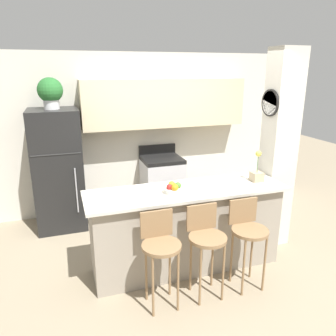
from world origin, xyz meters
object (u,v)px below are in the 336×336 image
Objects in this scene: bar_stool_mid at (206,238)px; orchid_vase at (257,173)px; fruit_bowl at (174,189)px; refrigerator at (58,170)px; potted_plant_on_fridge at (50,92)px; trash_bin at (102,215)px; bar_stool_left at (160,246)px; bar_stool_right at (248,231)px; stove_range at (162,184)px.

bar_stool_mid is 1.13m from orchid_vase.
refrigerator is at bearing 125.90° from fruit_bowl.
potted_plant_on_fridge is (-0.00, 0.00, 1.11)m from refrigerator.
orchid_vase is at bearing -38.54° from trash_bin.
trash_bin is at bearing 114.29° from fruit_bowl.
potted_plant_on_fridge is 1.91m from trash_bin.
fruit_bowl is (1.21, -1.67, -0.96)m from potted_plant_on_fridge.
bar_stool_left is 1.98m from trash_bin.
orchid_vase is (1.38, 0.53, 0.44)m from bar_stool_left.
refrigerator reaches higher than trash_bin.
bar_stool_right is at bearing 0.00° from bar_stool_mid.
fruit_bowl is (-0.67, 0.48, 0.38)m from bar_stool_right.
refrigerator is 2.81m from orchid_vase.
bar_stool_left is at bearing 180.00° from bar_stool_right.
bar_stool_right is at bearing -48.86° from refrigerator.
stove_range is 2.51× the size of potted_plant_on_fridge.
bar_stool_mid is 0.64m from fruit_bowl.
bar_stool_mid is at bearing -66.57° from trash_bin.
stove_range is at bearing 72.24° from bar_stool_left.
bar_stool_mid is 2.55× the size of trash_bin.
potted_plant_on_fridge is (-0.90, 2.14, 1.34)m from bar_stool_left.
orchid_vase is at bearing 51.89° from bar_stool_right.
orchid_vase is (2.29, -1.62, 0.21)m from refrigerator.
refrigerator is at bearing 112.83° from bar_stool_left.
orchid_vase is (0.68, -1.68, 0.63)m from stove_range.
orchid_vase is at bearing 30.40° from bar_stool_mid.
bar_stool_left is 2.57× the size of orchid_vase.
refrigerator is 1.67m from stove_range.
refrigerator is 1.82× the size of bar_stool_left.
potted_plant_on_fridge is at bearing 122.92° from bar_stool_mid.
potted_plant_on_fridge reaches higher than fruit_bowl.
bar_stool_right reaches higher than trash_bin.
bar_stool_mid is 2.88m from potted_plant_on_fridge.
fruit_bowl is at bearing -54.10° from refrigerator.
orchid_vase is at bearing -35.26° from potted_plant_on_fridge.
trash_bin is (-1.72, 1.37, -0.90)m from orchid_vase.
bar_stool_mid is 1.00× the size of bar_stool_right.
fruit_bowl is at bearing -65.71° from trash_bin.
orchid_vase is at bearing 20.85° from bar_stool_left.
fruit_bowl reaches higher than bar_stool_left.
bar_stool_right is 2.57× the size of orchid_vase.
fruit_bowl is (-1.08, -0.05, -0.05)m from orchid_vase.
fruit_bowl is 1.77m from trash_bin.
bar_stool_left is 2.69m from potted_plant_on_fridge.
stove_range is 4.73× the size of fruit_bowl.
bar_stool_left and bar_stool_right have the same top height.
potted_plant_on_fridge reaches higher than refrigerator.
trash_bin is (-0.34, 1.90, -0.46)m from bar_stool_left.
stove_range is at bearing 84.25° from bar_stool_mid.
refrigerator reaches higher than bar_stool_left.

